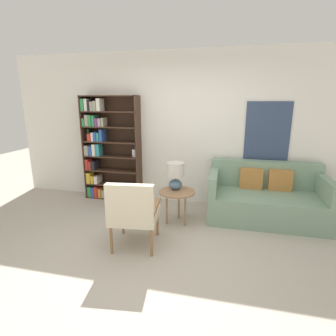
# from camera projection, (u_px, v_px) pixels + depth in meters

# --- Properties ---
(ground_plane) EXTENTS (14.00, 14.00, 0.00)m
(ground_plane) POSITION_uv_depth(u_px,v_px,m) (146.00, 259.00, 3.14)
(ground_plane) COLOR #B2A899
(wall_back) EXTENTS (6.40, 0.08, 2.70)m
(wall_back) POSITION_uv_depth(u_px,v_px,m) (180.00, 129.00, 4.72)
(wall_back) COLOR white
(wall_back) RESTS_ON ground_plane
(bookshelf) EXTENTS (1.08, 0.30, 1.94)m
(bookshelf) POSITION_uv_depth(u_px,v_px,m) (105.00, 148.00, 4.94)
(bookshelf) COLOR #422B1E
(bookshelf) RESTS_ON ground_plane
(armchair) EXTENTS (0.65, 0.66, 0.91)m
(armchair) POSITION_uv_depth(u_px,v_px,m) (133.00, 210.00, 3.25)
(armchair) COLOR olive
(armchair) RESTS_ON ground_plane
(couch) EXTENTS (1.76, 0.93, 0.88)m
(couch) POSITION_uv_depth(u_px,v_px,m) (265.00, 199.00, 4.19)
(couch) COLOR gray
(couch) RESTS_ON ground_plane
(side_table) EXTENTS (0.54, 0.54, 0.52)m
(side_table) POSITION_uv_depth(u_px,v_px,m) (177.00, 194.00, 3.98)
(side_table) COLOR #99704C
(side_table) RESTS_ON ground_plane
(table_lamp) EXTENTS (0.27, 0.27, 0.42)m
(table_lamp) POSITION_uv_depth(u_px,v_px,m) (175.00, 174.00, 3.99)
(table_lamp) COLOR slate
(table_lamp) RESTS_ON side_table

